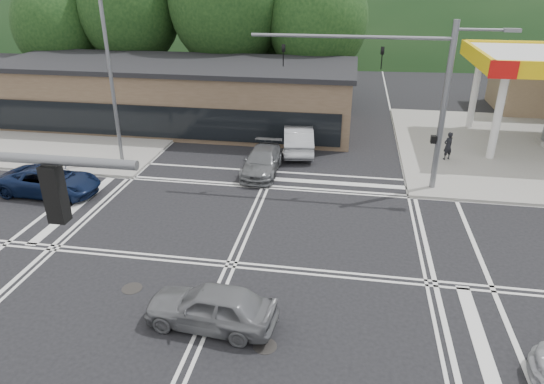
% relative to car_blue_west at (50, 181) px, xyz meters
% --- Properties ---
extents(ground, '(120.00, 120.00, 0.00)m').
position_rel_car_blue_west_xyz_m(ground, '(10.11, -4.62, -0.67)').
color(ground, black).
rests_on(ground, ground).
extents(sidewalk_ne, '(16.00, 16.00, 0.15)m').
position_rel_car_blue_west_xyz_m(sidewalk_ne, '(25.11, 10.38, -0.60)').
color(sidewalk_ne, gray).
rests_on(sidewalk_ne, ground).
extents(sidewalk_nw, '(16.00, 16.00, 0.15)m').
position_rel_car_blue_west_xyz_m(sidewalk_nw, '(-4.89, 10.38, -0.60)').
color(sidewalk_nw, gray).
rests_on(sidewalk_nw, ground).
extents(commercial_row, '(24.00, 8.00, 4.00)m').
position_rel_car_blue_west_xyz_m(commercial_row, '(2.11, 12.38, 1.33)').
color(commercial_row, brown).
rests_on(commercial_row, ground).
extents(hill_north, '(252.00, 126.00, 140.00)m').
position_rel_car_blue_west_xyz_m(hill_north, '(10.11, 85.38, -0.67)').
color(hill_north, '#173317').
rests_on(hill_north, ground).
extents(tree_n_a, '(8.00, 8.00, 11.75)m').
position_rel_car_blue_west_xyz_m(tree_n_a, '(-3.89, 19.38, 6.47)').
color(tree_n_a, '#382619').
rests_on(tree_n_a, ground).
extents(tree_n_b, '(9.00, 9.00, 12.98)m').
position_rel_car_blue_west_xyz_m(tree_n_b, '(4.11, 19.38, 7.12)').
color(tree_n_b, '#382619').
rests_on(tree_n_b, ground).
extents(tree_n_c, '(7.60, 7.60, 10.87)m').
position_rel_car_blue_west_xyz_m(tree_n_c, '(11.11, 19.38, 5.82)').
color(tree_n_c, '#382619').
rests_on(tree_n_c, ground).
extents(tree_n_d, '(6.80, 6.80, 9.76)m').
position_rel_car_blue_west_xyz_m(tree_n_d, '(-9.89, 18.38, 5.17)').
color(tree_n_d, '#382619').
rests_on(tree_n_d, ground).
extents(tree_n_e, '(8.40, 8.40, 11.98)m').
position_rel_car_blue_west_xyz_m(tree_n_e, '(8.11, 23.38, 6.47)').
color(tree_n_e, '#382619').
rests_on(tree_n_e, ground).
extents(streetlight_nw, '(2.50, 0.25, 9.00)m').
position_rel_car_blue_west_xyz_m(streetlight_nw, '(1.67, 4.38, 4.38)').
color(streetlight_nw, slate).
rests_on(streetlight_nw, ground).
extents(signal_mast_ne, '(11.65, 0.30, 8.00)m').
position_rel_car_blue_west_xyz_m(signal_mast_ne, '(17.06, 3.58, 4.40)').
color(signal_mast_ne, slate).
rests_on(signal_mast_ne, ground).
extents(car_blue_west, '(4.96, 2.51, 1.35)m').
position_rel_car_blue_west_xyz_m(car_blue_west, '(0.00, 0.00, 0.00)').
color(car_blue_west, '#0C1735').
rests_on(car_blue_west, ground).
extents(car_grey_center, '(4.14, 1.95, 1.37)m').
position_rel_car_blue_west_xyz_m(car_grey_center, '(10.33, -7.96, 0.01)').
color(car_grey_center, slate).
rests_on(car_grey_center, ground).
extents(car_queue_a, '(2.35, 5.02, 1.59)m').
position_rel_car_blue_west_xyz_m(car_queue_a, '(11.11, 8.03, 0.12)').
color(car_queue_a, '#A3A6AA').
rests_on(car_queue_a, ground).
extents(car_queue_b, '(1.78, 4.30, 1.46)m').
position_rel_car_blue_west_xyz_m(car_queue_b, '(11.42, 12.78, 0.06)').
color(car_queue_b, '#B6B6B2').
rests_on(car_queue_b, ground).
extents(car_northbound, '(1.81, 4.44, 1.29)m').
position_rel_car_blue_west_xyz_m(car_northbound, '(9.61, 4.38, -0.03)').
color(car_northbound, '#5D5F62').
rests_on(car_northbound, ground).
extents(pedestrian, '(0.69, 0.63, 1.59)m').
position_rel_car_blue_west_xyz_m(pedestrian, '(19.61, 7.70, 0.27)').
color(pedestrian, black).
rests_on(pedestrian, sidewalk_ne).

